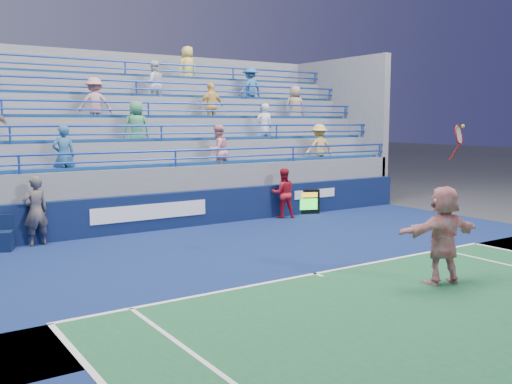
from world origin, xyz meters
TOP-DOWN VIEW (x-y plane):
  - ground at (0.00, 0.00)m, footprint 120.00×120.00m
  - sponsor_wall at (0.00, 6.50)m, footprint 18.00×0.32m
  - bleacher_stand at (-0.00, 10.27)m, footprint 18.00×5.60m
  - serve_speed_board at (4.68, 6.39)m, footprint 1.21×0.57m
  - judge_chair at (-5.12, 6.07)m, footprint 0.66×0.67m
  - tennis_player at (1.68, -1.92)m, footprint 1.92×0.97m
  - line_judge at (-4.25, 6.21)m, footprint 0.76×0.58m
  - ball_girl at (3.68, 6.17)m, footprint 0.99×0.90m

SIDE VIEW (x-z plane):
  - ground at x=0.00m, z-range 0.00..0.00m
  - judge_chair at x=-5.12m, z-range -0.16..0.73m
  - serve_speed_board at x=4.68m, z-range 0.00..0.87m
  - sponsor_wall at x=0.00m, z-range 0.00..1.10m
  - ball_girl at x=3.68m, z-range 0.00..1.68m
  - line_judge at x=-4.25m, z-range 0.00..1.84m
  - tennis_player at x=1.68m, z-range -0.59..2.58m
  - bleacher_stand at x=0.00m, z-range -1.52..4.61m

